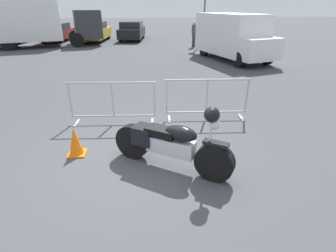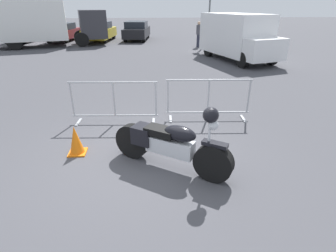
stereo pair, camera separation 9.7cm
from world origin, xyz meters
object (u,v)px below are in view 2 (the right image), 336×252
Objects in this scene: parked_car_black at (137,31)px; traffic_cone at (76,140)px; delivery_van at (237,36)px; motorcycle at (170,143)px; parked_car_maroon at (63,32)px; box_truck at (41,22)px; crowd_barrier_near at (114,102)px; parked_car_yellow at (100,31)px; crowd_barrier_far at (208,99)px; parked_car_white at (25,31)px; pedestrian at (199,33)px.

parked_car_black is 18.61m from traffic_cone.
motorcycle is at bearing -40.37° from delivery_van.
delivery_van is at bearing -121.43° from parked_car_maroon.
box_truck reaches higher than delivery_van.
crowd_barrier_near is 0.47× the size of parked_car_black.
parked_car_yellow reaches higher than traffic_cone.
parked_car_black is (5.97, 0.07, 0.05)m from parked_car_maroon.
crowd_barrier_far is 17.46m from parked_car_yellow.
parked_car_white is 2.99m from parked_car_maroon.
pedestrian is at bearing -20.27° from box_truck.
crowd_barrier_far is at bearing 0.00° from crowd_barrier_near.
motorcycle is 0.45× the size of parked_car_yellow.
delivery_van reaches higher than parked_car_yellow.
pedestrian is (10.32, -4.36, 0.22)m from parked_car_maroon.
pedestrian is (2.24, 12.70, 0.37)m from crowd_barrier_far.
delivery_van reaches higher than pedestrian.
motorcycle is 2.42m from crowd_barrier_far.
parked_car_maroon is 2.51× the size of pedestrian.
parked_car_white is (-2.53, 3.16, -0.87)m from box_truck.
parked_car_black is at bearing -57.47° from pedestrian.
parked_car_black is (8.95, 0.13, -0.01)m from parked_car_white.
motorcycle is 17.60m from box_truck.
box_truck is (-7.35, 15.95, 1.14)m from motorcycle.
parked_car_maroon reaches higher than motorcycle.
pedestrian is (13.30, -4.30, 0.16)m from parked_car_white.
parked_car_yellow is (-5.09, 16.70, 0.20)m from crowd_barrier_far.
parked_car_black is 2.70× the size of pedestrian.
parked_car_white is 2.74× the size of pedestrian.
delivery_van is at bearing -128.92° from parked_car_yellow.
traffic_cone is at bearing -154.06° from crowd_barrier_far.
parked_car_maroon is 11.20m from pedestrian.
delivery_van is at bearing -142.18° from parked_car_black.
crowd_barrier_near is at bearing -80.17° from box_truck.
pedestrian reaches higher than crowd_barrier_far.
crowd_barrier_near is 0.47× the size of parked_car_yellow.
crowd_barrier_near is 1.00× the size of crowd_barrier_far.
box_truck is 3.38m from parked_car_maroon.
crowd_barrier_far is 18.87m from parked_car_maroon.
parked_car_maroon is (-8.07, 17.06, 0.15)m from crowd_barrier_far.
parked_car_yellow is 2.69× the size of pedestrian.
parked_car_yellow is 8.35m from pedestrian.
crowd_barrier_far is 0.46× the size of parked_car_white.
delivery_van is at bearing 67.19° from crowd_barrier_far.
parked_car_white is at bearing 123.05° from crowd_barrier_far.
motorcycle is 2.42m from crowd_barrier_near.
traffic_cone is (-0.88, -18.58, -0.46)m from parked_car_black.
motorcycle is 1.94m from traffic_cone.
parked_car_yellow reaches higher than crowd_barrier_near.
traffic_cone is at bearing -166.17° from parked_car_yellow.
parked_car_white is (-11.06, 17.00, 0.21)m from crowd_barrier_far.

